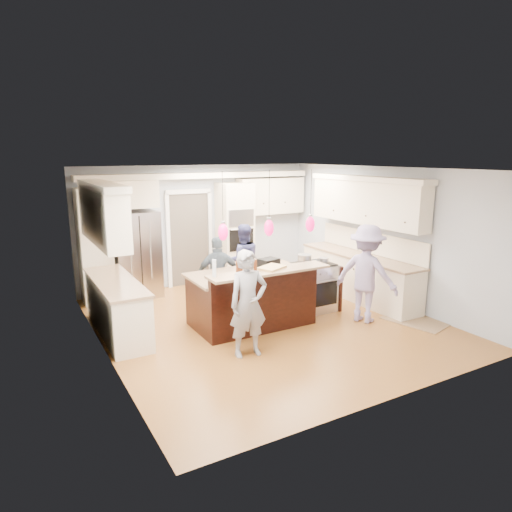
% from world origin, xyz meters
% --- Properties ---
extents(ground_plane, '(6.00, 6.00, 0.00)m').
position_xyz_m(ground_plane, '(0.00, 0.00, 0.00)').
color(ground_plane, '#AE772F').
rests_on(ground_plane, ground).
extents(room_shell, '(5.54, 6.04, 2.72)m').
position_xyz_m(room_shell, '(0.00, 0.00, 1.82)').
color(room_shell, '#B2BCC6').
rests_on(room_shell, ground).
extents(refrigerator, '(0.90, 0.70, 1.80)m').
position_xyz_m(refrigerator, '(-1.55, 2.64, 0.90)').
color(refrigerator, '#B7B7BC').
rests_on(refrigerator, ground).
extents(oven_column, '(0.72, 0.69, 2.30)m').
position_xyz_m(oven_column, '(0.75, 2.67, 1.15)').
color(oven_column, beige).
rests_on(oven_column, ground).
extents(back_upper_cabinets, '(5.30, 0.61, 2.54)m').
position_xyz_m(back_upper_cabinets, '(-0.75, 2.76, 1.67)').
color(back_upper_cabinets, beige).
rests_on(back_upper_cabinets, ground).
extents(right_counter_run, '(0.64, 3.10, 2.51)m').
position_xyz_m(right_counter_run, '(2.44, 0.30, 1.06)').
color(right_counter_run, beige).
rests_on(right_counter_run, ground).
extents(left_cabinets, '(0.64, 2.30, 2.51)m').
position_xyz_m(left_cabinets, '(-2.44, 0.80, 1.06)').
color(left_cabinets, beige).
rests_on(left_cabinets, ground).
extents(kitchen_island, '(2.10, 1.46, 1.12)m').
position_xyz_m(kitchen_island, '(-0.25, 0.07, 0.49)').
color(kitchen_island, black).
rests_on(kitchen_island, ground).
extents(island_range, '(0.82, 0.71, 0.92)m').
position_xyz_m(island_range, '(1.16, 0.15, 0.46)').
color(island_range, '#B7B7BC').
rests_on(island_range, ground).
extents(pendant_lights, '(1.75, 0.15, 1.03)m').
position_xyz_m(pendant_lights, '(-0.25, -0.51, 1.80)').
color(pendant_lights, black).
rests_on(pendant_lights, ground).
extents(person_bar_end, '(0.62, 0.44, 1.60)m').
position_xyz_m(person_bar_end, '(-0.90, -1.01, 0.80)').
color(person_bar_end, gray).
rests_on(person_bar_end, ground).
extents(person_far_left, '(0.88, 0.77, 1.53)m').
position_xyz_m(person_far_left, '(0.39, 1.60, 0.77)').
color(person_far_left, navy).
rests_on(person_far_left, ground).
extents(person_far_right, '(0.91, 0.52, 1.46)m').
position_xyz_m(person_far_right, '(-0.50, 0.89, 0.73)').
color(person_far_right, '#4D5E6C').
rests_on(person_far_right, ground).
extents(person_range_side, '(1.08, 1.30, 1.75)m').
position_xyz_m(person_range_side, '(1.60, -0.79, 0.87)').
color(person_range_side, '#9688B7').
rests_on(person_range_side, ground).
extents(floor_rug, '(0.97, 1.22, 0.01)m').
position_xyz_m(floor_rug, '(2.40, -1.27, 0.01)').
color(floor_rug, '#997A53').
rests_on(floor_rug, ground).
extents(water_bottle, '(0.07, 0.07, 0.27)m').
position_xyz_m(water_bottle, '(-1.20, -0.48, 1.25)').
color(water_bottle, silver).
rests_on(water_bottle, kitchen_island).
extents(beer_bottle_a, '(0.05, 0.05, 0.21)m').
position_xyz_m(beer_bottle_a, '(-0.76, -0.53, 1.23)').
color(beer_bottle_a, '#481F0C').
rests_on(beer_bottle_a, kitchen_island).
extents(beer_bottle_b, '(0.07, 0.07, 0.25)m').
position_xyz_m(beer_bottle_b, '(-0.88, -0.65, 1.24)').
color(beer_bottle_b, '#481F0C').
rests_on(beer_bottle_b, kitchen_island).
extents(beer_bottle_c, '(0.07, 0.07, 0.21)m').
position_xyz_m(beer_bottle_c, '(-0.53, -0.56, 1.23)').
color(beer_bottle_c, '#481F0C').
rests_on(beer_bottle_c, kitchen_island).
extents(drink_can, '(0.07, 0.07, 0.11)m').
position_xyz_m(drink_can, '(-0.64, -0.65, 1.17)').
color(drink_can, '#B7B7BC').
rests_on(drink_can, kitchen_island).
extents(cutting_board, '(0.52, 0.46, 0.03)m').
position_xyz_m(cutting_board, '(-0.17, -0.47, 1.14)').
color(cutting_board, tan).
rests_on(cutting_board, kitchen_island).
extents(pot_large, '(0.26, 0.26, 0.15)m').
position_xyz_m(pot_large, '(1.04, 0.31, 1.00)').
color(pot_large, '#B7B7BC').
rests_on(pot_large, island_range).
extents(pot_small, '(0.18, 0.18, 0.09)m').
position_xyz_m(pot_small, '(1.36, 0.12, 0.97)').
color(pot_small, '#B7B7BC').
rests_on(pot_small, island_range).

